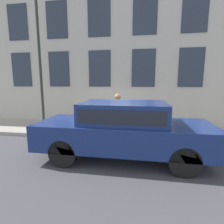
% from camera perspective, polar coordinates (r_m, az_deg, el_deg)
% --- Properties ---
extents(ground_plane, '(80.00, 80.00, 0.00)m').
position_cam_1_polar(ground_plane, '(7.29, 0.35, -9.56)').
color(ground_plane, '#47474C').
extents(sidewalk, '(2.70, 60.00, 0.16)m').
position_cam_1_polar(sidewalk, '(8.54, 1.79, -6.12)').
color(sidewalk, '#A8A093').
rests_on(sidewalk, ground_plane).
extents(building_facade, '(0.33, 40.00, 10.65)m').
position_cam_1_polar(building_facade, '(10.15, 3.23, 26.41)').
color(building_facade, beige).
rests_on(building_facade, ground_plane).
extents(fire_hydrant, '(0.29, 0.42, 0.80)m').
position_cam_1_polar(fire_hydrant, '(7.85, -1.82, -3.85)').
color(fire_hydrant, red).
rests_on(fire_hydrant, sidewalk).
extents(person, '(0.42, 0.28, 1.75)m').
position_cam_1_polar(person, '(7.83, 1.82, 0.91)').
color(person, '#998466').
rests_on(person, sidewalk).
extents(parked_car_navy_near, '(1.98, 5.31, 1.80)m').
position_cam_1_polar(parked_car_navy_near, '(5.49, 3.85, -5.05)').
color(parked_car_navy_near, black).
rests_on(parked_car_navy_near, ground_plane).
extents(street_lamp, '(0.36, 0.36, 6.59)m').
position_cam_1_polar(street_lamp, '(9.15, -22.82, 20.11)').
color(street_lamp, '#2D332D').
rests_on(street_lamp, sidewalk).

